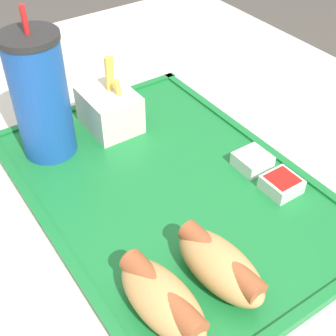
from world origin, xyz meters
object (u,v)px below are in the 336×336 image
(soda_cup, at_px, (40,96))
(sauce_cup_ketchup, at_px, (281,184))
(fries_carton, at_px, (112,108))
(hot_dog_far, at_px, (162,299))
(hot_dog_near, at_px, (220,265))
(sauce_cup_mayo, at_px, (253,160))

(soda_cup, xyz_separation_m, sauce_cup_ketchup, (-0.25, -0.21, -0.08))
(fries_carton, height_order, sauce_cup_ketchup, fries_carton)
(hot_dog_far, bearing_deg, sauce_cup_ketchup, -74.15)
(hot_dog_near, relative_size, sauce_cup_mayo, 2.78)
(fries_carton, height_order, sauce_cup_mayo, fries_carton)
(hot_dog_near, xyz_separation_m, fries_carton, (0.31, -0.05, 0.01))
(soda_cup, xyz_separation_m, hot_dog_near, (-0.31, -0.06, -0.06))
(hot_dog_near, xyz_separation_m, sauce_cup_mayo, (0.12, -0.16, -0.02))
(soda_cup, bearing_deg, hot_dog_near, -169.71)
(sauce_cup_mayo, xyz_separation_m, sauce_cup_ketchup, (-0.06, 0.00, 0.00))
(soda_cup, height_order, fries_carton, soda_cup)
(hot_dog_near, relative_size, fries_carton, 1.08)
(soda_cup, height_order, hot_dog_far, soda_cup)
(hot_dog_far, bearing_deg, hot_dog_near, -90.00)
(sauce_cup_mayo, bearing_deg, soda_cup, 48.16)
(soda_cup, xyz_separation_m, hot_dog_far, (-0.31, 0.02, -0.06))
(soda_cup, height_order, sauce_cup_mayo, soda_cup)
(hot_dog_near, distance_m, sauce_cup_ketchup, 0.17)
(hot_dog_far, distance_m, fries_carton, 0.33)
(soda_cup, distance_m, hot_dog_near, 0.32)
(hot_dog_far, distance_m, hot_dog_near, 0.07)
(sauce_cup_ketchup, bearing_deg, hot_dog_far, 105.85)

